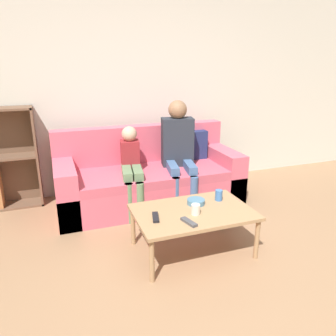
# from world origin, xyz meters

# --- Properties ---
(ground_plane) EXTENTS (22.00, 22.00, 0.00)m
(ground_plane) POSITION_xyz_m (0.00, 0.00, 0.00)
(ground_plane) COLOR #997251
(wall_back) EXTENTS (12.00, 0.06, 2.60)m
(wall_back) POSITION_xyz_m (0.00, 2.69, 1.30)
(wall_back) COLOR beige
(wall_back) RESTS_ON ground_plane
(couch) EXTENTS (2.13, 0.89, 0.88)m
(couch) POSITION_xyz_m (-0.07, 2.08, 0.29)
(couch) COLOR #DB5B70
(couch) RESTS_ON ground_plane
(coffee_table) EXTENTS (1.02, 0.67, 0.40)m
(coffee_table) POSITION_xyz_m (-0.02, 0.90, 0.36)
(coffee_table) COLOR #A87F56
(coffee_table) RESTS_ON ground_plane
(person_adult) EXTENTS (0.44, 0.66, 1.21)m
(person_adult) POSITION_xyz_m (0.27, 2.00, 0.70)
(person_adult) COLOR #476693
(person_adult) RESTS_ON ground_plane
(person_child) EXTENTS (0.30, 0.64, 0.94)m
(person_child) POSITION_xyz_m (-0.32, 1.94, 0.54)
(person_child) COLOR #66845B
(person_child) RESTS_ON ground_plane
(cup_near) EXTENTS (0.07, 0.07, 0.09)m
(cup_near) POSITION_xyz_m (-0.03, 0.83, 0.44)
(cup_near) COLOR silver
(cup_near) RESTS_ON coffee_table
(cup_far) EXTENTS (0.07, 0.07, 0.10)m
(cup_far) POSITION_xyz_m (0.29, 1.03, 0.45)
(cup_far) COLOR #3D70B2
(cup_far) RESTS_ON coffee_table
(tv_remote_0) EXTENTS (0.09, 0.18, 0.02)m
(tv_remote_0) POSITION_xyz_m (-0.38, 0.87, 0.41)
(tv_remote_0) COLOR black
(tv_remote_0) RESTS_ON coffee_table
(tv_remote_1) EXTENTS (0.09, 0.18, 0.02)m
(tv_remote_1) POSITION_xyz_m (-0.15, 0.70, 0.41)
(tv_remote_1) COLOR #47474C
(tv_remote_1) RESTS_ON coffee_table
(snack_bowl) EXTENTS (0.16, 0.16, 0.05)m
(snack_bowl) POSITION_xyz_m (0.06, 1.02, 0.42)
(snack_bowl) COLOR teal
(snack_bowl) RESTS_ON coffee_table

